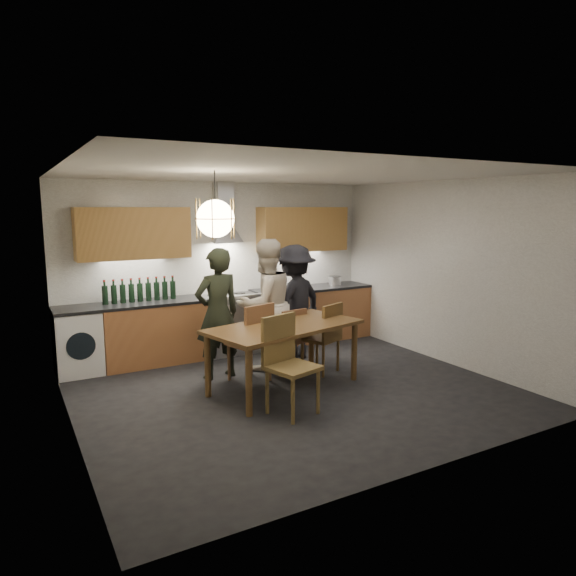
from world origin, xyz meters
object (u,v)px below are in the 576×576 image
dining_table (284,332)px  stock_pot (335,281)px  person_left (218,314)px  chair_front (286,357)px  person_mid (266,304)px  wine_bottles (140,290)px  chair_back_left (254,338)px  person_right (294,302)px  mixing_bowl (289,287)px

dining_table → stock_pot: bearing=29.2°
dining_table → person_left: (-0.56, 0.78, 0.15)m
chair_front → person_mid: 1.60m
wine_bottles → chair_back_left: bearing=-55.9°
dining_table → person_right: (0.74, 1.05, 0.13)m
chair_back_left → wine_bottles: size_ratio=1.00×
dining_table → chair_front: chair_front is taller
stock_pot → chair_front: bearing=-133.1°
person_left → mixing_bowl: person_left is taller
chair_back_left → wine_bottles: wine_bottles is taller
stock_pot → wine_bottles: size_ratio=0.20×
wine_bottles → mixing_bowl: bearing=-1.9°
person_left → person_mid: size_ratio=0.95×
chair_front → dining_table: bearing=47.0°
chair_front → person_right: bearing=41.8°
chair_back_left → mixing_bowl: chair_back_left is taller
person_mid → mixing_bowl: person_mid is taller
chair_front → mixing_bowl: 2.89m
chair_back_left → dining_table: bearing=108.1°
chair_back_left → person_mid: person_mid is taller
person_right → wine_bottles: bearing=-43.4°
mixing_bowl → person_mid: bearing=-133.1°
chair_front → person_mid: bearing=55.6°
chair_front → stock_pot: size_ratio=5.10×
person_right → wine_bottles: size_ratio=1.64×
mixing_bowl → stock_pot: bearing=1.3°
stock_pot → person_right: bearing=-147.6°
mixing_bowl → stock_pot: 0.92m
chair_back_left → person_mid: bearing=-145.6°
chair_front → mixing_bowl: (1.43, 2.49, 0.33)m
person_mid → wine_bottles: size_ratio=1.75×
chair_front → person_left: size_ratio=0.62×
chair_front → wine_bottles: (-0.94, 2.56, 0.46)m
dining_table → wine_bottles: bearing=110.5°
dining_table → wine_bottles: 2.32m
stock_pot → wine_bottles: bearing=179.0°
chair_front → person_left: (-0.22, 1.43, 0.25)m
dining_table → mixing_bowl: mixing_bowl is taller
person_left → person_mid: person_mid is taller
chair_back_left → chair_front: 1.03m
dining_table → person_mid: (0.16, 0.84, 0.19)m
person_right → stock_pot: (1.27, 0.80, 0.13)m
mixing_bowl → wine_bottles: bearing=178.1°
person_mid → mixing_bowl: size_ratio=6.26×
person_left → stock_pot: 2.79m
chair_back_left → wine_bottles: bearing=-70.9°
person_right → person_mid: bearing=-0.2°
chair_back_left → person_right: (0.98, 0.68, 0.25)m
dining_table → stock_pot: size_ratio=9.91×
chair_front → wine_bottles: bearing=94.4°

